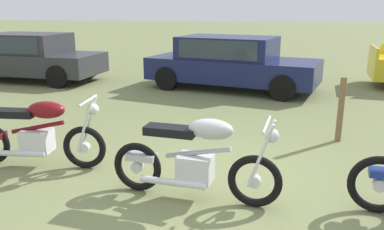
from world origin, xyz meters
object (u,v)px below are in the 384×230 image
(fence_post_wooden, at_px, (341,110))
(car_charcoal, at_px, (31,55))
(motorcycle_maroon, at_px, (37,134))
(car_navy, at_px, (230,60))
(motorcycle_silver, at_px, (196,159))

(fence_post_wooden, bearing_deg, car_charcoal, 151.82)
(motorcycle_maroon, xyz_separation_m, fence_post_wooden, (4.40, 1.86, 0.06))
(motorcycle_maroon, relative_size, car_navy, 0.41)
(motorcycle_silver, relative_size, car_charcoal, 0.48)
(car_navy, bearing_deg, fence_post_wooden, -47.35)
(motorcycle_maroon, distance_m, motorcycle_silver, 2.42)
(motorcycle_silver, bearing_deg, car_navy, 98.00)
(motorcycle_silver, bearing_deg, motorcycle_maroon, 172.89)
(car_charcoal, bearing_deg, car_navy, 2.33)
(motorcycle_silver, xyz_separation_m, fence_post_wooden, (2.05, 2.45, 0.05))
(motorcycle_maroon, height_order, car_charcoal, car_charcoal)
(motorcycle_silver, bearing_deg, car_charcoal, 139.23)
(car_charcoal, height_order, fence_post_wooden, car_charcoal)
(car_navy, distance_m, fence_post_wooden, 4.66)
(car_navy, bearing_deg, motorcycle_maroon, -95.47)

